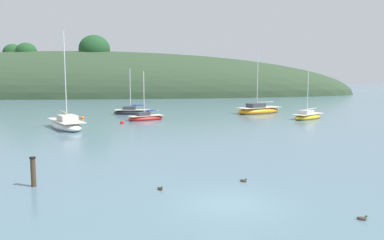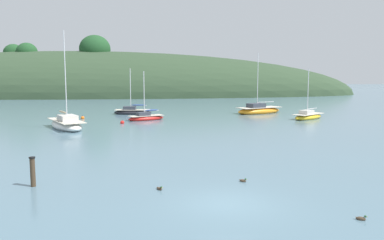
# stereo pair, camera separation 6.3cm
# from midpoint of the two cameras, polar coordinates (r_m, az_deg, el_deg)

# --- Properties ---
(ground_plane) EXTENTS (400.00, 400.00, 0.00)m
(ground_plane) POSITION_cam_midpoint_polar(r_m,az_deg,el_deg) (16.65, 5.35, -12.24)
(ground_plane) COLOR slate
(far_shoreline_hill) EXTENTS (150.00, 36.00, 27.14)m
(far_shoreline_hill) POSITION_cam_midpoint_polar(r_m,az_deg,el_deg) (106.29, -16.42, 3.58)
(far_shoreline_hill) COLOR #2D422B
(far_shoreline_hill) RESTS_ON ground
(sailboat_black_sloop) EXTENTS (5.50, 7.31, 9.95)m
(sailboat_black_sloop) POSITION_cam_midpoint_polar(r_m,az_deg,el_deg) (40.80, -18.10, -0.61)
(sailboat_black_sloop) COLOR white
(sailboat_black_sloop) RESTS_ON ground
(sailboat_orange_cutter) EXTENTS (7.51, 5.37, 8.66)m
(sailboat_orange_cutter) POSITION_cam_midpoint_polar(r_m,az_deg,el_deg) (54.86, 9.92, 1.42)
(sailboat_orange_cutter) COLOR orange
(sailboat_orange_cutter) RESTS_ON ground
(sailboat_grey_yawl) EXTENTS (5.30, 2.21, 6.46)m
(sailboat_grey_yawl) POSITION_cam_midpoint_polar(r_m,az_deg,el_deg) (53.56, -8.79, 1.22)
(sailboat_grey_yawl) COLOR #232328
(sailboat_grey_yawl) RESTS_ON ground
(sailboat_white_near) EXTENTS (4.74, 3.47, 6.00)m
(sailboat_white_near) POSITION_cam_midpoint_polar(r_m,az_deg,el_deg) (46.37, -6.82, 0.38)
(sailboat_white_near) COLOR red
(sailboat_white_near) RESTS_ON ground
(sailboat_cream_ketch) EXTENTS (5.22, 4.71, 6.34)m
(sailboat_cream_ketch) POSITION_cam_midpoint_polar(r_m,az_deg,el_deg) (49.33, 16.88, 0.54)
(sailboat_cream_ketch) COLOR gold
(sailboat_cream_ketch) RESTS_ON ground
(mooring_buoy_outer) EXTENTS (0.44, 0.44, 0.54)m
(mooring_buoy_outer) POSITION_cam_midpoint_polar(r_m,az_deg,el_deg) (43.37, -10.27, -0.37)
(mooring_buoy_outer) COLOR red
(mooring_buoy_outer) RESTS_ON ground
(mooring_buoy_channel) EXTENTS (0.44, 0.44, 0.54)m
(mooring_buoy_channel) POSITION_cam_midpoint_polar(r_m,az_deg,el_deg) (49.17, -15.88, 0.31)
(mooring_buoy_channel) COLOR orange
(mooring_buoy_channel) RESTS_ON ground
(duck_lead) EXTENTS (0.41, 0.32, 0.24)m
(duck_lead) POSITION_cam_midpoint_polar(r_m,az_deg,el_deg) (16.14, 23.91, -13.23)
(duck_lead) COLOR #473828
(duck_lead) RESTS_ON ground
(duck_straggler) EXTENTS (0.39, 0.35, 0.24)m
(duck_straggler) POSITION_cam_midpoint_polar(r_m,az_deg,el_deg) (19.92, 7.67, -8.91)
(duck_straggler) COLOR #473828
(duck_straggler) RESTS_ON ground
(duck_lone_right) EXTENTS (0.34, 0.39, 0.24)m
(duck_lone_right) POSITION_cam_midpoint_polar(r_m,az_deg,el_deg) (18.49, -4.74, -10.11)
(duck_lone_right) COLOR #473828
(duck_lone_right) RESTS_ON ground
(jetty_piling) EXTENTS (0.30, 0.30, 1.46)m
(jetty_piling) POSITION_cam_midpoint_polar(r_m,az_deg,el_deg) (20.28, -22.48, -7.06)
(jetty_piling) COLOR #423323
(jetty_piling) RESTS_ON ground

